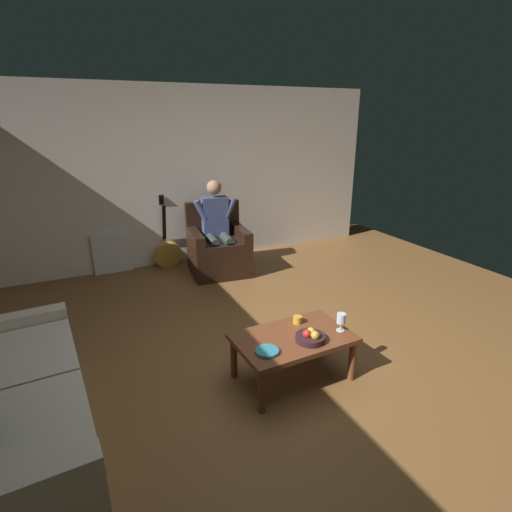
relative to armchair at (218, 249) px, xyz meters
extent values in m
plane|color=brown|center=(0.20, 2.46, -0.33)|extent=(7.46, 7.46, 0.00)
cube|color=silver|center=(0.20, -0.68, 0.94)|extent=(6.04, 0.06, 2.53)
cube|color=black|center=(0.00, 0.04, -0.13)|extent=(0.85, 0.85, 0.39)
cube|color=black|center=(0.01, 0.10, 0.11)|extent=(0.59, 0.70, 0.10)
cube|color=black|center=(-0.32, 0.08, 0.18)|extent=(0.21, 0.78, 0.24)
cube|color=black|center=(0.33, 0.01, 0.18)|extent=(0.21, 0.78, 0.24)
cube|color=black|center=(-0.03, -0.28, 0.35)|extent=(0.78, 0.20, 0.57)
cube|color=#3C4671|center=(-0.01, -0.11, 0.44)|extent=(0.37, 0.22, 0.56)
sphere|color=#A87A5B|center=(-0.01, -0.11, 0.85)|extent=(0.20, 0.20, 0.20)
cylinder|color=#2F3732|center=(-0.09, 0.12, 0.18)|extent=(0.18, 0.45, 0.13)
cylinder|color=#2F3732|center=(-0.07, 0.33, -0.08)|extent=(0.13, 0.13, 0.49)
cylinder|color=#3C4671|center=(-0.21, -0.04, 0.57)|extent=(0.21, 0.11, 0.29)
cylinder|color=#2F3732|center=(0.11, 0.09, 0.18)|extent=(0.18, 0.45, 0.13)
cylinder|color=#2F3732|center=(0.14, 0.31, -0.08)|extent=(0.13, 0.13, 0.49)
cylinder|color=#3C4671|center=(0.20, -0.08, 0.57)|extent=(0.21, 0.11, 0.29)
cube|color=beige|center=(2.34, 2.58, -0.12)|extent=(0.99, 1.92, 0.42)
cube|color=beige|center=(2.40, 1.71, 0.19)|extent=(0.88, 0.20, 0.20)
cube|color=beige|center=(2.30, 2.17, 0.15)|extent=(0.78, 0.82, 0.11)
cube|color=beige|center=(2.24, 2.97, 0.15)|extent=(0.78, 0.82, 0.11)
cube|color=brown|center=(0.31, 2.61, 0.05)|extent=(0.98, 0.63, 0.04)
cylinder|color=brown|center=(-0.13, 2.84, -0.15)|extent=(0.06, 0.06, 0.36)
cylinder|color=brown|center=(0.73, 2.87, -0.15)|extent=(0.06, 0.06, 0.36)
cylinder|color=brown|center=(-0.11, 2.34, -0.15)|extent=(0.06, 0.06, 0.36)
cylinder|color=brown|center=(0.75, 2.37, -0.15)|extent=(0.06, 0.06, 0.36)
cylinder|color=#AE8936|center=(0.60, -0.47, -0.13)|extent=(0.40, 0.18, 0.41)
cylinder|color=black|center=(0.60, -0.42, -0.11)|extent=(0.11, 0.03, 0.11)
cube|color=black|center=(0.60, -0.57, 0.33)|extent=(0.05, 0.14, 0.53)
cube|color=black|center=(0.60, -0.64, 0.64)|extent=(0.07, 0.06, 0.14)
cube|color=white|center=(1.35, -0.61, -0.05)|extent=(0.52, 0.06, 0.56)
cylinder|color=silver|center=(-0.09, 2.70, 0.07)|extent=(0.07, 0.07, 0.01)
cylinder|color=silver|center=(-0.09, 2.70, 0.11)|extent=(0.01, 0.01, 0.07)
cylinder|color=silver|center=(-0.09, 2.70, 0.18)|extent=(0.07, 0.07, 0.08)
cylinder|color=#590C19|center=(-0.09, 2.70, 0.16)|extent=(0.06, 0.06, 0.03)
cylinder|color=#301B1F|center=(0.23, 2.73, 0.10)|extent=(0.24, 0.24, 0.05)
sphere|color=red|center=(0.26, 2.72, 0.14)|extent=(0.07, 0.07, 0.07)
sphere|color=gold|center=(0.21, 2.77, 0.14)|extent=(0.07, 0.07, 0.07)
sphere|color=gold|center=(0.21, 2.71, 0.14)|extent=(0.07, 0.07, 0.07)
cylinder|color=teal|center=(0.62, 2.73, 0.08)|extent=(0.18, 0.18, 0.02)
cylinder|color=gold|center=(0.17, 2.43, 0.10)|extent=(0.08, 0.08, 0.06)
camera|label=1|loc=(1.83, 5.07, 1.76)|focal=28.13mm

